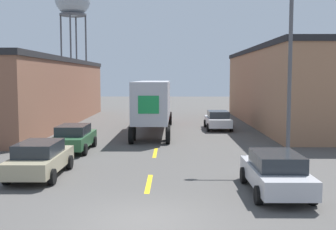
% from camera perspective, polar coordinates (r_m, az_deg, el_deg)
% --- Properties ---
extents(ground_plane, '(160.00, 160.00, 0.00)m').
position_cam_1_polar(ground_plane, '(12.85, -3.67, -14.11)').
color(ground_plane, '#4C4947').
extents(road_centerline, '(0.20, 16.69, 0.01)m').
position_cam_1_polar(road_centerline, '(17.02, -2.62, -9.25)').
color(road_centerline, gold).
rests_on(road_centerline, ground_plane).
extents(warehouse_left, '(11.43, 28.19, 5.88)m').
position_cam_1_polar(warehouse_left, '(40.36, -20.37, 3.00)').
color(warehouse_left, brown).
rests_on(warehouse_left, ground_plane).
extents(warehouse_right, '(8.79, 24.60, 6.77)m').
position_cam_1_polar(warehouse_right, '(39.08, 17.11, 3.69)').
color(warehouse_right, '#9E7051').
rests_on(warehouse_right, ground_plane).
extents(semi_truck, '(2.77, 13.70, 3.93)m').
position_cam_1_polar(semi_truck, '(32.52, -1.89, 1.86)').
color(semi_truck, '#B21919').
rests_on(semi_truck, ground_plane).
extents(parked_car_left_near, '(2.02, 4.61, 1.51)m').
position_cam_1_polar(parked_car_left_near, '(18.82, -16.94, -5.64)').
color(parked_car_left_near, tan).
rests_on(parked_car_left_near, ground_plane).
extents(parked_car_left_far, '(2.02, 4.61, 1.51)m').
position_cam_1_polar(parked_car_left_far, '(24.79, -12.63, -2.97)').
color(parked_car_left_far, '#2D5B38').
rests_on(parked_car_left_far, ground_plane).
extents(parked_car_right_far, '(2.02, 4.61, 1.51)m').
position_cam_1_polar(parked_car_right_far, '(34.42, 6.77, -0.64)').
color(parked_car_right_far, silver).
rests_on(parked_car_right_far, ground_plane).
extents(parked_car_right_near, '(2.02, 4.61, 1.51)m').
position_cam_1_polar(parked_car_right_near, '(15.95, 14.36, -7.50)').
color(parked_car_right_near, '#B2B2B7').
rests_on(parked_car_right_near, ground_plane).
extents(water_tower, '(5.99, 5.99, 20.40)m').
position_cam_1_polar(water_tower, '(74.73, -12.79, 14.96)').
color(water_tower, '#47474C').
rests_on(water_tower, ground_plane).
extents(street_lamp, '(2.35, 0.32, 8.61)m').
position_cam_1_polar(street_lamp, '(22.20, 15.58, 6.79)').
color(street_lamp, '#4C4C51').
rests_on(street_lamp, ground_plane).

